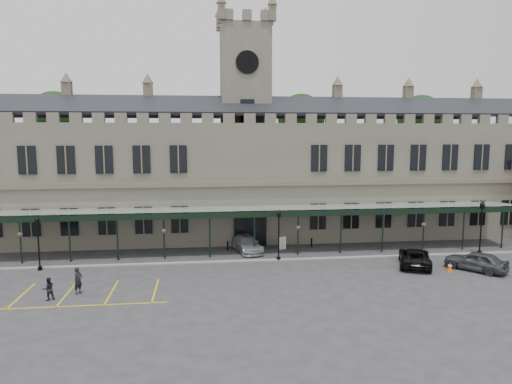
{
  "coord_description": "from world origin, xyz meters",
  "views": [
    {
      "loc": [
        -4.54,
        -32.67,
        11.06
      ],
      "look_at": [
        0.0,
        6.0,
        6.0
      ],
      "focal_mm": 32.0,
      "sensor_mm": 36.0,
      "label": 1
    }
  ],
  "objects": [
    {
      "name": "car_van",
      "position": [
        13.0,
        2.65,
        0.73
      ],
      "size": [
        4.23,
        5.77,
        1.46
      ],
      "primitive_type": "imported",
      "rotation": [
        0.0,
        0.0,
        2.75
      ],
      "color": "black",
      "rests_on": "ground"
    },
    {
      "name": "traffic_cone",
      "position": [
        15.04,
        0.72,
        0.37
      ],
      "size": [
        0.48,
        0.48,
        0.76
      ],
      "rotation": [
        0.0,
        0.0,
        0.34
      ],
      "color": "#F05807",
      "rests_on": "ground"
    },
    {
      "name": "car_taxi",
      "position": [
        -0.52,
        8.94,
        0.73
      ],
      "size": [
        3.03,
        5.32,
        1.45
      ],
      "primitive_type": "imported",
      "rotation": [
        0.0,
        0.0,
        0.21
      ],
      "color": "#A2A4AA",
      "rests_on": "ground"
    },
    {
      "name": "lamp_post_left",
      "position": [
        -17.78,
        4.97,
        2.67
      ],
      "size": [
        0.43,
        0.43,
        4.5
      ],
      "color": "black",
      "rests_on": "ground"
    },
    {
      "name": "person_b",
      "position": [
        -14.84,
        -2.08,
        0.78
      ],
      "size": [
        0.95,
        0.88,
        1.55
      ],
      "primitive_type": "imported",
      "rotation": [
        0.0,
        0.0,
        3.66
      ],
      "color": "black",
      "rests_on": "ground"
    },
    {
      "name": "clock_tower",
      "position": [
        0.0,
        16.0,
        13.11
      ],
      "size": [
        5.6,
        5.6,
        24.8
      ],
      "color": "#5B574C",
      "rests_on": "ground"
    },
    {
      "name": "tree_behind_right",
      "position": [
        24.0,
        25.0,
        12.81
      ],
      "size": [
        6.0,
        6.0,
        16.0
      ],
      "color": "#332314",
      "rests_on": "ground"
    },
    {
      "name": "tree_behind_mid",
      "position": [
        8.0,
        25.0,
        12.81
      ],
      "size": [
        6.0,
        6.0,
        16.0
      ],
      "color": "#332314",
      "rests_on": "ground"
    },
    {
      "name": "kerb",
      "position": [
        0.0,
        5.5,
        0.06
      ],
      "size": [
        60.0,
        0.4,
        0.12
      ],
      "primitive_type": "cube",
      "color": "gray",
      "rests_on": "ground"
    },
    {
      "name": "parking_markings",
      "position": [
        -14.0,
        -1.5,
        0.0
      ],
      "size": [
        16.0,
        6.0,
        0.01
      ],
      "primitive_type": null,
      "color": "gold",
      "rests_on": "ground"
    },
    {
      "name": "canopy",
      "position": [
        0.0,
        7.46,
        2.4
      ],
      "size": [
        50.0,
        4.1,
        4.3
      ],
      "color": "#8C9E93",
      "rests_on": "ground"
    },
    {
      "name": "lamp_post_mid",
      "position": [
        1.92,
        5.47,
        2.69
      ],
      "size": [
        0.43,
        0.43,
        4.54
      ],
      "color": "black",
      "rests_on": "ground"
    },
    {
      "name": "tree_behind_left",
      "position": [
        -22.0,
        25.0,
        12.81
      ],
      "size": [
        6.0,
        6.0,
        16.0
      ],
      "color": "#332314",
      "rests_on": "ground"
    },
    {
      "name": "person_a",
      "position": [
        -13.2,
        -1.08,
        0.95
      ],
      "size": [
        0.74,
        0.82,
        1.89
      ],
      "primitive_type": "imported",
      "rotation": [
        0.0,
        0.0,
        1.05
      ],
      "color": "black",
      "rests_on": "ground"
    },
    {
      "name": "station_building",
      "position": [
        0.0,
        15.91,
        6.47
      ],
      "size": [
        60.0,
        10.36,
        17.3
      ],
      "color": "#5B574C",
      "rests_on": "ground"
    },
    {
      "name": "ground",
      "position": [
        0.0,
        0.0,
        0.0
      ],
      "size": [
        140.0,
        140.0,
        0.0
      ],
      "primitive_type": "plane",
      "color": "#2E2E31"
    },
    {
      "name": "car_right_a",
      "position": [
        17.28,
        0.79,
        0.8
      ],
      "size": [
        4.5,
        4.82,
        1.61
      ],
      "primitive_type": "imported",
      "rotation": [
        0.0,
        0.0,
        3.85
      ],
      "color": "#383B40",
      "rests_on": "ground"
    },
    {
      "name": "bollard_left",
      "position": [
        -2.3,
        9.49,
        0.43
      ],
      "size": [
        0.15,
        0.15,
        0.86
      ],
      "primitive_type": "cylinder",
      "color": "black",
      "rests_on": "ground"
    },
    {
      "name": "lamp_post_right",
      "position": [
        20.63,
        5.46,
        2.94
      ],
      "size": [
        0.47,
        0.47,
        4.97
      ],
      "color": "black",
      "rests_on": "ground"
    },
    {
      "name": "bollard_right",
      "position": [
        5.9,
        9.81,
        0.45
      ],
      "size": [
        0.16,
        0.16,
        0.89
      ],
      "primitive_type": "cylinder",
      "color": "black",
      "rests_on": "ground"
    },
    {
      "name": "sign_board",
      "position": [
        2.95,
        9.29,
        0.59
      ],
      "size": [
        0.69,
        0.26,
        1.21
      ],
      "rotation": [
        0.0,
        0.0,
        0.3
      ],
      "color": "black",
      "rests_on": "ground"
    }
  ]
}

